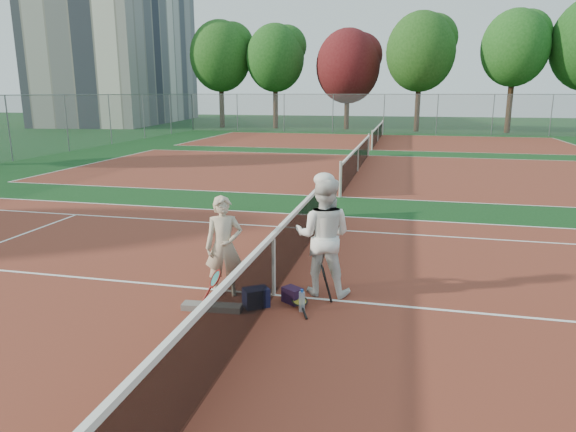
{
  "coord_description": "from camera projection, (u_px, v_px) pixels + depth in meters",
  "views": [
    {
      "loc": [
        1.93,
        -7.3,
        3.1
      ],
      "look_at": [
        0.0,
        0.99,
        1.05
      ],
      "focal_mm": 32.0,
      "sensor_mm": 36.0,
      "label": 1
    }
  ],
  "objects": [
    {
      "name": "ground",
      "position": [
        274.0,
        295.0,
        8.06
      ],
      "size": [
        130.0,
        130.0,
        0.0
      ],
      "primitive_type": "plane",
      "color": "#0E3614",
      "rests_on": "ground"
    },
    {
      "name": "racket_black_held",
      "position": [
        324.0,
        284.0,
        7.72
      ],
      "size": [
        0.23,
        0.3,
        0.59
      ],
      "primitive_type": null,
      "rotation": [
        0.0,
        0.0,
        3.33
      ],
      "color": "black",
      "rests_on": "ground"
    },
    {
      "name": "player_a",
      "position": [
        224.0,
        247.0,
        7.9
      ],
      "size": [
        0.67,
        0.55,
        1.58
      ],
      "primitive_type": "imported",
      "rotation": [
        0.0,
        0.0,
        0.35
      ],
      "color": "#C1B096",
      "rests_on": "ground"
    },
    {
      "name": "water_bottle",
      "position": [
        302.0,
        302.0,
        7.43
      ],
      "size": [
        0.09,
        0.09,
        0.3
      ],
      "primitive_type": "cylinder",
      "color": "#C9E6FF",
      "rests_on": "ground"
    },
    {
      "name": "tree_back_3",
      "position": [
        421.0,
        52.0,
        40.88
      ],
      "size": [
        5.45,
        5.45,
        9.42
      ],
      "color": "#382314",
      "rests_on": "ground"
    },
    {
      "name": "sports_bag_navy",
      "position": [
        256.0,
        297.0,
        7.6
      ],
      "size": [
        0.44,
        0.41,
        0.29
      ],
      "primitive_type": "cube",
      "rotation": [
        0.0,
        0.0,
        0.62
      ],
      "color": "black",
      "rests_on": "ground"
    },
    {
      "name": "net_far_a",
      "position": [
        358.0,
        159.0,
        20.73
      ],
      "size": [
        0.1,
        10.98,
        1.02
      ],
      "primitive_type": null,
      "color": "black",
      "rests_on": "ground"
    },
    {
      "name": "tree_back_1",
      "position": [
        275.0,
        58.0,
        44.76
      ],
      "size": [
        5.06,
        5.06,
        8.98
      ],
      "color": "#382314",
      "rests_on": "ground"
    },
    {
      "name": "net_main",
      "position": [
        274.0,
        264.0,
        7.94
      ],
      "size": [
        0.1,
        10.98,
        1.02
      ],
      "primitive_type": null,
      "color": "black",
      "rests_on": "ground"
    },
    {
      "name": "net_far_b",
      "position": [
        378.0,
        134.0,
        33.51
      ],
      "size": [
        0.1,
        10.98,
        1.02
      ],
      "primitive_type": null,
      "color": "black",
      "rests_on": "ground"
    },
    {
      "name": "court_main",
      "position": [
        274.0,
        295.0,
        8.06
      ],
      "size": [
        23.77,
        10.97,
        0.01
      ],
      "primitive_type": "cube",
      "color": "maroon",
      "rests_on": "ground"
    },
    {
      "name": "tree_back_0",
      "position": [
        220.0,
        56.0,
        45.88
      ],
      "size": [
        5.44,
        5.44,
        9.43
      ],
      "color": "#382314",
      "rests_on": "ground"
    },
    {
      "name": "racket_red",
      "position": [
        216.0,
        288.0,
        7.65
      ],
      "size": [
        0.43,
        0.42,
        0.53
      ],
      "primitive_type": null,
      "rotation": [
        0.0,
        0.0,
        0.68
      ],
      "color": "maroon",
      "rests_on": "ground"
    },
    {
      "name": "player_b",
      "position": [
        323.0,
        236.0,
        7.95
      ],
      "size": [
        0.93,
        0.73,
        1.86
      ],
      "primitive_type": "imported",
      "rotation": [
        0.0,
        0.0,
        3.11
      ],
      "color": "white",
      "rests_on": "ground"
    },
    {
      "name": "court_far_b",
      "position": [
        378.0,
        141.0,
        33.63
      ],
      "size": [
        23.77,
        10.97,
        0.01
      ],
      "primitive_type": "cube",
      "color": "maroon",
      "rests_on": "ground"
    },
    {
      "name": "court_far_a",
      "position": [
        358.0,
        171.0,
        20.84
      ],
      "size": [
        23.77,
        10.97,
        0.01
      ],
      "primitive_type": "cube",
      "color": "maroon",
      "rests_on": "ground"
    },
    {
      "name": "sports_bag_purple",
      "position": [
        293.0,
        295.0,
        7.75
      ],
      "size": [
        0.35,
        0.33,
        0.24
      ],
      "primitive_type": "cube",
      "rotation": [
        0.0,
        0.0,
        -0.59
      ],
      "color": "black",
      "rests_on": "ground"
    },
    {
      "name": "tree_back_maroon",
      "position": [
        348.0,
        66.0,
        43.74
      ],
      "size": [
        5.44,
        5.44,
        8.45
      ],
      "color": "#382314",
      "rests_on": "ground"
    },
    {
      "name": "fence_back",
      "position": [
        384.0,
        114.0,
        39.91
      ],
      "size": [
        32.0,
        0.06,
        3.0
      ],
      "primitive_type": null,
      "color": "slate",
      "rests_on": "ground"
    },
    {
      "name": "apartment_block",
      "position": [
        122.0,
        50.0,
        54.14
      ],
      "size": [
        12.96,
        23.18,
        15.0
      ],
      "primitive_type": "cube",
      "rotation": [
        0.0,
        0.0,
        0.14
      ],
      "color": "beige",
      "rests_on": "ground"
    },
    {
      "name": "tree_back_4",
      "position": [
        515.0,
        48.0,
        39.37
      ],
      "size": [
        5.07,
        5.07,
        9.37
      ],
      "color": "#382314",
      "rests_on": "ground"
    },
    {
      "name": "net_cover_canvas",
      "position": [
        212.0,
        307.0,
        7.5
      ],
      "size": [
        0.9,
        0.28,
        0.09
      ],
      "primitive_type": "cube",
      "rotation": [
        0.0,
        0.0,
        0.08
      ],
      "color": "#65605B",
      "rests_on": "ground"
    },
    {
      "name": "racket_spare",
      "position": [
        300.0,
        303.0,
        7.61
      ],
      "size": [
        0.49,
        0.65,
        0.13
      ],
      "primitive_type": null,
      "rotation": [
        0.0,
        0.0,
        1.99
      ],
      "color": "black",
      "rests_on": "ground"
    }
  ]
}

